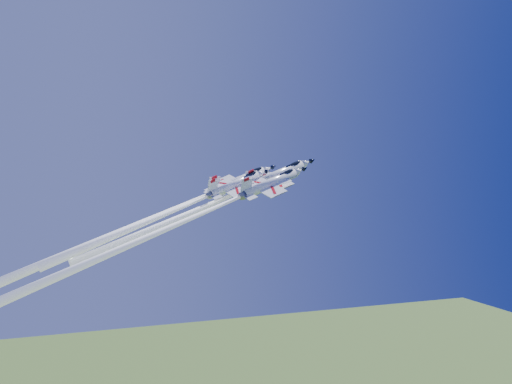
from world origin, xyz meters
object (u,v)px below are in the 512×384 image
object	(u,v)px
jet_left	(152,218)
jet_right	(170,227)
jet_slot	(171,212)
jet_lead	(212,204)

from	to	relation	value
jet_left	jet_right	size ratio (longest dim) A/B	0.96
jet_right	jet_slot	distance (m)	5.48
jet_right	jet_slot	world-z (taller)	jet_right
jet_lead	jet_left	bearing A→B (deg)	-114.75
jet_lead	jet_right	distance (m)	11.97
jet_lead	jet_left	distance (m)	11.30
jet_left	jet_right	bearing A→B (deg)	-3.67
jet_lead	jet_right	size ratio (longest dim) A/B	0.87
jet_left	jet_slot	size ratio (longest dim) A/B	1.28
jet_lead	jet_left	world-z (taller)	jet_left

